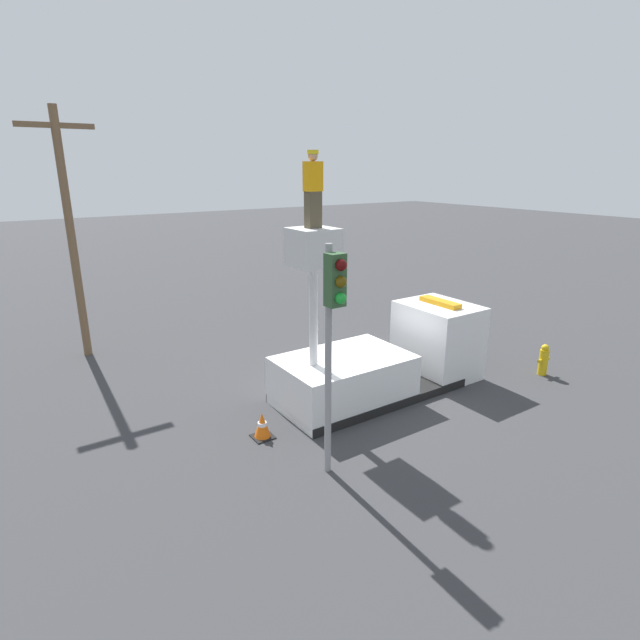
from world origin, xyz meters
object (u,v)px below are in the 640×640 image
(fire_hydrant, at_px, (544,360))
(utility_pole, at_px, (70,228))
(bucket_truck, at_px, (385,359))
(traffic_cone_rear, at_px, (262,426))
(worker, at_px, (313,190))
(traffic_light_pole, at_px, (333,318))

(fire_hydrant, relative_size, utility_pole, 0.12)
(bucket_truck, distance_m, traffic_cone_rear, 4.22)
(worker, bearing_deg, traffic_light_pole, -115.53)
(bucket_truck, relative_size, fire_hydrant, 6.32)
(worker, xyz_separation_m, traffic_light_pole, (-1.21, -2.53, -2.25))
(bucket_truck, bearing_deg, worker, 180.00)
(worker, relative_size, traffic_cone_rear, 2.73)
(fire_hydrant, bearing_deg, traffic_cone_rear, 170.61)
(worker, height_order, fire_hydrant, worker)
(bucket_truck, xyz_separation_m, traffic_light_pole, (-3.63, -2.53, 2.48))
(worker, bearing_deg, traffic_cone_rear, -166.51)
(worker, distance_m, fire_hydrant, 9.10)
(fire_hydrant, bearing_deg, bucket_truck, 158.47)
(worker, relative_size, utility_pole, 0.22)
(traffic_light_pole, distance_m, fire_hydrant, 8.96)
(bucket_truck, distance_m, traffic_light_pole, 5.07)
(utility_pole, bearing_deg, traffic_light_pole, -74.12)
(traffic_light_pole, bearing_deg, bucket_truck, 34.92)
(bucket_truck, relative_size, traffic_cone_rear, 9.75)
(worker, distance_m, traffic_cone_rear, 5.66)
(bucket_truck, bearing_deg, fire_hydrant, -21.53)
(bucket_truck, bearing_deg, utility_pole, 130.04)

